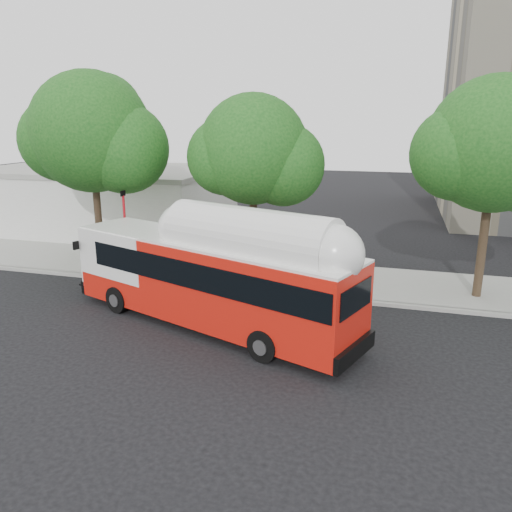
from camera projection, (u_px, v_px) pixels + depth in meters
The scene contains 10 objects.
ground at pixel (234, 328), 18.37m from camera, with size 120.00×120.00×0.00m, color black.
sidewalk at pixel (276, 275), 24.38m from camera, with size 60.00×5.00×0.15m, color gray.
curb_strip at pixel (262, 292), 21.97m from camera, with size 60.00×0.30×0.15m, color gray.
red_curb_segment at pixel (199, 286), 22.75m from camera, with size 10.00×0.32×0.16m, color maroon.
street_tree_left at pixel (101, 137), 24.02m from camera, with size 6.67×5.80×9.74m.
street_tree_mid at pixel (262, 154), 22.58m from camera, with size 5.75×5.00×8.62m.
street_tree_right at pixel (506, 150), 19.67m from camera, with size 6.21×5.40×9.18m.
low_commercial_bldg at pixel (105, 198), 34.46m from camera, with size 16.20×10.20×4.25m.
transit_bus at pixel (210, 281), 18.15m from camera, with size 12.54×6.44×3.72m.
signal_pole at pixel (126, 234), 23.83m from camera, with size 0.12×0.40×4.21m.
Camera 1 is at (5.40, -16.14, 7.44)m, focal length 35.00 mm.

